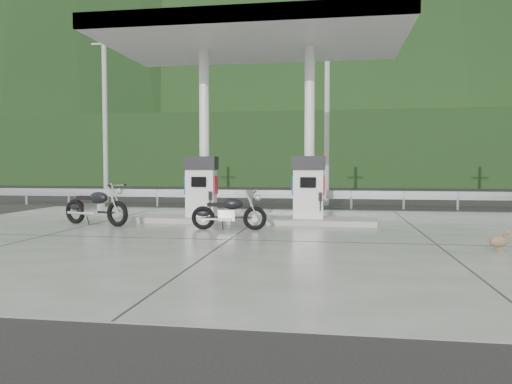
# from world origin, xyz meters

# --- Properties ---
(ground) EXTENTS (160.00, 160.00, 0.00)m
(ground) POSITION_xyz_m (0.00, 0.00, 0.00)
(ground) COLOR black
(ground) RESTS_ON ground
(forecourt_apron) EXTENTS (18.00, 14.00, 0.02)m
(forecourt_apron) POSITION_xyz_m (0.00, 0.00, 0.01)
(forecourt_apron) COLOR slate
(forecourt_apron) RESTS_ON ground
(pump_island) EXTENTS (7.00, 1.40, 0.15)m
(pump_island) POSITION_xyz_m (0.00, 2.50, 0.10)
(pump_island) COLOR gray
(pump_island) RESTS_ON forecourt_apron
(gas_pump_left) EXTENTS (0.95, 0.55, 1.80)m
(gas_pump_left) POSITION_xyz_m (-1.60, 2.50, 1.07)
(gas_pump_left) COLOR silver
(gas_pump_left) RESTS_ON pump_island
(gas_pump_right) EXTENTS (0.95, 0.55, 1.80)m
(gas_pump_right) POSITION_xyz_m (1.60, 2.50, 1.07)
(gas_pump_right) COLOR silver
(gas_pump_right) RESTS_ON pump_island
(canopy_column_left) EXTENTS (0.30, 0.30, 5.00)m
(canopy_column_left) POSITION_xyz_m (-1.60, 2.90, 2.67)
(canopy_column_left) COLOR white
(canopy_column_left) RESTS_ON pump_island
(canopy_column_right) EXTENTS (0.30, 0.30, 5.00)m
(canopy_column_right) POSITION_xyz_m (1.60, 2.90, 2.67)
(canopy_column_right) COLOR white
(canopy_column_right) RESTS_ON pump_island
(canopy_roof) EXTENTS (8.50, 5.00, 0.40)m
(canopy_roof) POSITION_xyz_m (0.00, 2.50, 5.37)
(canopy_roof) COLOR silver
(canopy_roof) RESTS_ON canopy_column_left
(guardrail) EXTENTS (26.00, 0.16, 1.42)m
(guardrail) POSITION_xyz_m (0.00, 8.00, 0.71)
(guardrail) COLOR #A4A8AC
(guardrail) RESTS_ON ground
(road) EXTENTS (60.00, 7.00, 0.01)m
(road) POSITION_xyz_m (0.00, 11.50, 0.00)
(road) COLOR black
(road) RESTS_ON ground
(utility_pole_a) EXTENTS (0.22, 0.22, 8.00)m
(utility_pole_a) POSITION_xyz_m (-8.00, 9.50, 4.00)
(utility_pole_a) COLOR #9A9A95
(utility_pole_a) RESTS_ON ground
(utility_pole_b) EXTENTS (0.22, 0.22, 8.00)m
(utility_pole_b) POSITION_xyz_m (2.00, 9.50, 4.00)
(utility_pole_b) COLOR #9A9A95
(utility_pole_b) RESTS_ON ground
(tree_band) EXTENTS (80.00, 6.00, 6.00)m
(tree_band) POSITION_xyz_m (0.00, 30.00, 3.00)
(tree_band) COLOR black
(tree_band) RESTS_ON ground
(forested_hills) EXTENTS (100.00, 40.00, 140.00)m
(forested_hills) POSITION_xyz_m (0.00, 60.00, 0.00)
(forested_hills) COLOR black
(forested_hills) RESTS_ON ground
(motorcycle_left) EXTENTS (2.25, 1.29, 1.01)m
(motorcycle_left) POSITION_xyz_m (-4.32, 1.21, 0.53)
(motorcycle_left) COLOR black
(motorcycle_left) RESTS_ON forecourt_apron
(motorcycle_right) EXTENTS (1.89, 0.72, 0.88)m
(motorcycle_right) POSITION_xyz_m (-0.39, 0.78, 0.46)
(motorcycle_right) COLOR black
(motorcycle_right) RESTS_ON forecourt_apron
(duck) EXTENTS (0.51, 0.30, 0.35)m
(duck) POSITION_xyz_m (5.53, -1.65, 0.20)
(duck) COLOR brown
(duck) RESTS_ON forecourt_apron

